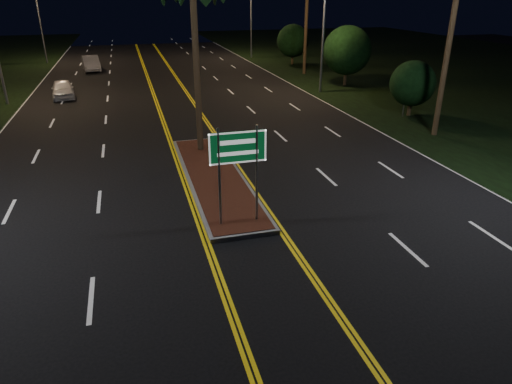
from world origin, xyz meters
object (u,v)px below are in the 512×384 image
object	(u,v)px
highway_sign	(238,157)
shrub_near	(413,84)
streetlight_left_far	(41,5)
car_far	(91,62)
streetlight_right_mid	(319,12)
shrub_far	(293,41)
shrub_mid	(347,50)
car_near	(62,88)
warning_sign	(406,88)
streetlight_right_far	(248,4)
median_island	(215,177)

from	to	relation	value
highway_sign	shrub_near	world-z (taller)	highway_sign
streetlight_left_far	car_far	size ratio (longest dim) A/B	1.89
streetlight_left_far	streetlight_right_mid	size ratio (longest dim) A/B	1.00
highway_sign	car_far	world-z (taller)	highway_sign
shrub_far	shrub_mid	bearing A→B (deg)	-89.05
car_near	warning_sign	bearing A→B (deg)	-35.51
streetlight_right_far	shrub_near	world-z (taller)	streetlight_right_far
shrub_near	car_far	xyz separation A→B (m)	(-19.64, 23.25, -1.15)
streetlight_right_far	warning_sign	xyz separation A→B (m)	(2.39, -28.15, -3.89)
median_island	shrub_near	world-z (taller)	shrub_near
shrub_near	streetlight_right_mid	bearing A→B (deg)	109.84
streetlight_right_far	warning_sign	world-z (taller)	streetlight_right_far
highway_sign	streetlight_right_mid	distance (m)	22.18
streetlight_left_far	shrub_far	world-z (taller)	streetlight_left_far
warning_sign	shrub_near	bearing A→B (deg)	35.83
streetlight_left_far	car_far	xyz separation A→B (m)	(4.47, -6.75, -4.86)
shrub_mid	car_near	bearing A→B (deg)	177.16
streetlight_right_far	highway_sign	bearing A→B (deg)	-105.15
highway_sign	shrub_far	size ratio (longest dim) A/B	0.81
car_near	car_far	world-z (taller)	car_far
streetlight_right_far	streetlight_right_mid	bearing A→B (deg)	-90.00
car_far	streetlight_right_far	bearing A→B (deg)	8.72
streetlight_right_far	car_near	distance (m)	25.29
shrub_far	car_near	world-z (taller)	shrub_far
shrub_mid	car_far	size ratio (longest dim) A/B	0.97
shrub_near	shrub_mid	world-z (taller)	shrub_mid
streetlight_right_mid	streetlight_right_far	world-z (taller)	same
streetlight_left_far	shrub_far	distance (m)	25.90
streetlight_right_mid	shrub_far	distance (m)	14.74
shrub_far	car_near	size ratio (longest dim) A/B	0.91
streetlight_right_far	car_far	world-z (taller)	streetlight_right_far
streetlight_left_far	shrub_mid	size ratio (longest dim) A/B	1.95
highway_sign	shrub_far	world-z (taller)	shrub_far
car_near	streetlight_right_far	bearing A→B (deg)	36.22
highway_sign	car_near	distance (m)	23.56
highway_sign	shrub_mid	xyz separation A→B (m)	(14.00, 21.20, 0.32)
streetlight_right_mid	shrub_mid	world-z (taller)	streetlight_right_mid
streetlight_left_far	car_far	distance (m)	9.45
median_island	shrub_near	bearing A→B (deg)	27.41
shrub_mid	shrub_near	bearing A→B (deg)	-92.86
shrub_near	car_far	bearing A→B (deg)	130.20
median_island	streetlight_right_far	xyz separation A→B (m)	(10.61, 35.00, 5.57)
shrub_far	shrub_near	bearing A→B (deg)	-90.78
highway_sign	shrub_mid	bearing A→B (deg)	56.56
median_island	streetlight_left_far	world-z (taller)	streetlight_left_far
median_island	car_near	world-z (taller)	car_near
shrub_mid	shrub_far	distance (m)	12.01
streetlight_right_mid	shrub_near	world-z (taller)	streetlight_right_mid
streetlight_right_far	warning_sign	bearing A→B (deg)	-85.15
shrub_far	car_far	distance (m)	20.04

